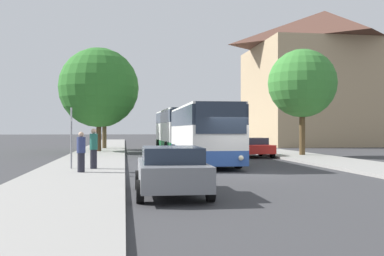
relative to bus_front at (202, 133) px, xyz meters
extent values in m
plane|color=#38383A|center=(0.67, -5.65, -1.72)|extent=(300.00, 300.00, 0.00)
cube|color=gray|center=(-6.33, -5.65, -1.65)|extent=(4.00, 120.00, 0.15)
cube|color=tan|center=(19.92, 26.96, 4.27)|extent=(17.23, 14.97, 11.99)
pyramid|color=#513328|center=(19.92, 26.96, 12.51)|extent=(17.23, 14.97, 4.49)
cube|color=#2D519E|center=(0.00, 0.02, -1.10)|extent=(2.72, 10.65, 0.70)
cube|color=silver|center=(0.00, 0.02, -0.16)|extent=(2.72, 10.65, 1.17)
cube|color=#232D3D|center=(0.00, 0.02, 0.90)|extent=(2.74, 10.44, 0.95)
cube|color=silver|center=(0.00, 0.02, 1.43)|extent=(2.66, 10.43, 0.12)
cube|color=#232D3D|center=(-0.07, -5.32, 0.75)|extent=(2.31, 0.09, 1.45)
sphere|color=#F4EAC1|center=(-0.97, -5.33, -1.06)|extent=(0.24, 0.24, 0.24)
sphere|color=#F4EAC1|center=(0.83, -5.35, -1.06)|extent=(0.24, 0.24, 0.24)
cylinder|color=black|center=(-1.33, -3.15, -1.22)|extent=(0.31, 1.00, 1.00)
cylinder|color=black|center=(1.24, -3.19, -1.22)|extent=(0.31, 1.00, 1.00)
cylinder|color=black|center=(-1.24, 3.22, -1.22)|extent=(0.31, 1.00, 1.00)
cylinder|color=black|center=(1.33, 3.18, -1.22)|extent=(0.31, 1.00, 1.00)
cube|color=#238942|center=(0.05, 12.94, -1.10)|extent=(2.77, 11.26, 0.70)
cube|color=silver|center=(0.05, 12.94, 0.00)|extent=(2.77, 11.26, 1.51)
cube|color=#232D3D|center=(0.05, 12.94, 1.23)|extent=(2.79, 11.04, 0.95)
cube|color=silver|center=(0.05, 12.94, 1.77)|extent=(2.72, 11.04, 0.12)
cube|color=#232D3D|center=(0.18, 7.31, 1.08)|extent=(2.28, 0.11, 1.45)
sphere|color=#F4EAC1|center=(-0.71, 7.27, -1.06)|extent=(0.24, 0.24, 0.24)
sphere|color=#F4EAC1|center=(1.06, 7.31, -1.06)|extent=(0.24, 0.24, 0.24)
cylinder|color=black|center=(-1.14, 9.55, -1.22)|extent=(0.32, 1.01, 1.00)
cylinder|color=black|center=(1.39, 9.61, -1.22)|extent=(0.32, 1.01, 1.00)
cylinder|color=black|center=(-1.29, 16.28, -1.22)|extent=(0.32, 1.01, 1.00)
cylinder|color=black|center=(1.24, 16.33, -1.22)|extent=(0.32, 1.01, 1.00)
cube|color=slate|center=(-2.99, -11.73, -1.07)|extent=(1.94, 4.37, 0.68)
cube|color=#232D3D|center=(-2.99, -11.90, -0.51)|extent=(1.69, 2.28, 0.45)
cylinder|color=black|center=(-3.91, -10.37, -1.41)|extent=(0.21, 0.62, 0.62)
cylinder|color=black|center=(-2.03, -10.40, -1.41)|extent=(0.21, 0.62, 0.62)
cylinder|color=black|center=(-3.95, -13.06, -1.41)|extent=(0.21, 0.62, 0.62)
cylinder|color=black|center=(-2.07, -13.09, -1.41)|extent=(0.21, 0.62, 0.62)
cube|color=red|center=(4.53, 5.37, -1.12)|extent=(2.00, 4.07, 0.58)
cube|color=#232D3D|center=(4.53, 5.53, -0.60)|extent=(1.72, 2.14, 0.46)
cylinder|color=black|center=(5.52, 4.15, -1.41)|extent=(0.22, 0.63, 0.62)
cylinder|color=black|center=(3.62, 4.10, -1.41)|extent=(0.22, 0.63, 0.62)
cylinder|color=black|center=(5.45, 6.65, -1.41)|extent=(0.22, 0.63, 0.62)
cylinder|color=black|center=(3.55, 6.59, -1.41)|extent=(0.22, 0.63, 0.62)
cylinder|color=gray|center=(-6.77, -3.82, -0.18)|extent=(0.08, 0.08, 2.80)
cube|color=silver|center=(-6.77, -3.82, 0.87)|extent=(0.03, 0.45, 0.60)
cylinder|color=#23232D|center=(-6.16, -5.66, -1.17)|extent=(0.30, 0.30, 0.81)
cylinder|color=navy|center=(-6.16, -5.66, -0.43)|extent=(0.36, 0.36, 0.67)
sphere|color=tan|center=(-6.16, -5.66, 0.01)|extent=(0.22, 0.22, 0.22)
cylinder|color=#23232D|center=(-5.75, -4.03, -1.14)|extent=(0.30, 0.30, 0.87)
cylinder|color=#236656|center=(-5.75, -4.03, -0.34)|extent=(0.36, 0.36, 0.73)
sphere|color=tan|center=(-5.75, -4.03, 0.14)|extent=(0.24, 0.24, 0.24)
cylinder|color=#47331E|center=(-6.45, 12.62, -0.19)|extent=(0.40, 0.40, 2.77)
sphere|color=#2D7028|center=(-6.45, 12.62, 3.65)|extent=(6.53, 6.53, 6.53)
cylinder|color=brown|center=(-6.26, 18.48, -0.30)|extent=(0.40, 0.40, 2.55)
sphere|color=#387F33|center=(-6.26, 18.48, 2.51)|extent=(4.11, 4.11, 4.11)
cylinder|color=#513D23|center=(8.01, 5.08, 0.04)|extent=(0.40, 0.40, 3.23)
sphere|color=#387F33|center=(8.01, 5.08, 3.46)|extent=(4.80, 4.80, 4.80)
camera|label=1|loc=(-4.35, -24.95, 0.23)|focal=42.00mm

